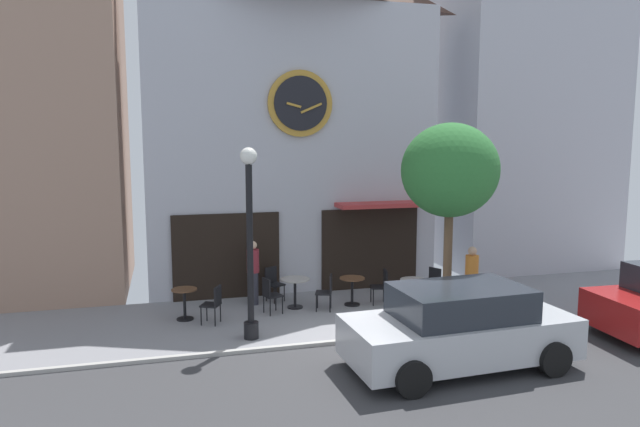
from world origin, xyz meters
TOP-DOWN VIEW (x-y plane):
  - ground_plane at (0.00, -1.33)m, footprint 24.24×11.10m
  - clock_building at (-0.31, 5.29)m, footprint 8.16×3.47m
  - neighbor_building_right at (7.85, 6.32)m, footprint 5.60×4.26m
  - street_lamp at (-2.19, 0.83)m, footprint 0.36×0.36m
  - street_tree at (2.31, 0.60)m, footprint 2.23×2.01m
  - cafe_table_center_left at (-3.53, 2.53)m, footprint 0.60×0.60m
  - cafe_table_center_right at (-0.78, 2.79)m, footprint 0.75×0.75m
  - cafe_table_rightmost at (0.69, 2.64)m, footprint 0.65×0.65m
  - cafe_table_near_door at (2.10, 1.94)m, footprint 0.69×0.69m
  - cafe_chair_near_lamp at (1.47, 2.54)m, footprint 0.46×0.46m
  - cafe_chair_under_awning at (-2.88, 2.03)m, footprint 0.54×0.54m
  - cafe_chair_corner at (-1.49, 2.44)m, footprint 0.50×0.50m
  - cafe_chair_left_end at (-1.20, 3.56)m, footprint 0.54×0.54m
  - cafe_chair_by_entrance at (2.83, 2.36)m, footprint 0.53×0.53m
  - cafe_chair_near_tree at (-0.06, 2.36)m, footprint 0.51×0.51m
  - pedestrian_maroon at (-1.76, 3.37)m, footprint 0.45×0.45m
  - pedestrian_orange at (3.30, 1.22)m, footprint 0.36×0.36m
  - parked_car_silver at (1.36, -1.73)m, footprint 4.38×2.17m

SIDE VIEW (x-z plane):
  - ground_plane at x=0.00m, z-range -0.09..0.04m
  - cafe_table_center_left at x=-3.53m, z-range 0.11..0.86m
  - cafe_table_rightmost at x=0.69m, z-range 0.13..0.85m
  - cafe_table_near_door at x=2.10m, z-range 0.15..0.90m
  - cafe_chair_near_lamp at x=1.47m, z-range 0.08..0.98m
  - cafe_chair_under_awning at x=-2.88m, z-range 0.08..0.98m
  - cafe_chair_corner at x=-1.49m, z-range 0.08..0.98m
  - cafe_chair_left_end at x=-1.20m, z-range 0.08..0.98m
  - cafe_chair_by_entrance at x=2.83m, z-range 0.08..0.98m
  - cafe_chair_near_tree at x=-0.06m, z-range 0.08..0.98m
  - cafe_table_center_right at x=-0.78m, z-range 0.17..0.93m
  - parked_car_silver at x=1.36m, z-range -0.01..1.54m
  - pedestrian_maroon at x=-1.76m, z-range 0.03..1.70m
  - pedestrian_orange at x=3.30m, z-range 0.03..1.70m
  - street_lamp at x=-2.19m, z-range 0.03..4.13m
  - street_tree at x=2.31m, z-range 1.23..5.87m
  - clock_building at x=-0.31m, z-range 0.17..10.31m
  - neighbor_building_right at x=7.85m, z-range 0.00..13.58m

